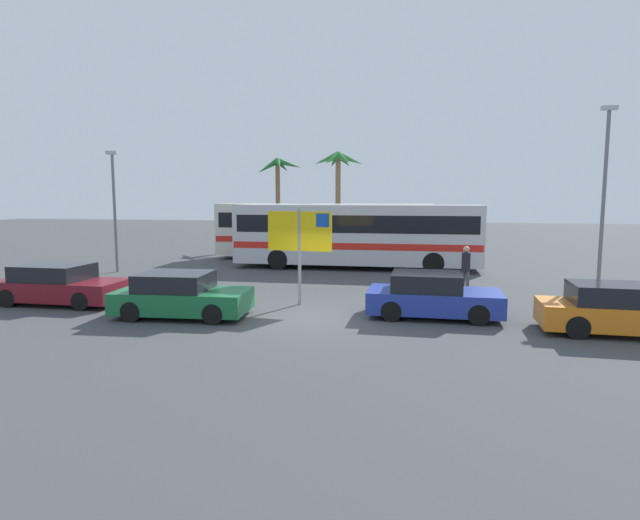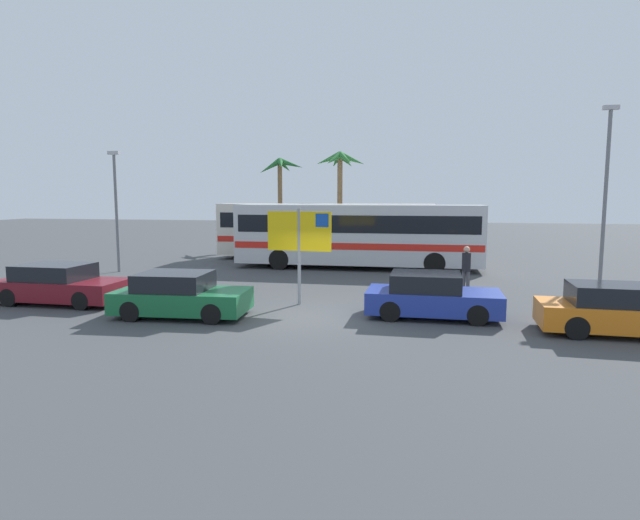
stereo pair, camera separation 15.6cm
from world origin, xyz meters
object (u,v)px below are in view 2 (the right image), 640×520
at_px(car_green, 180,295).
at_px(bus_front_coach, 358,233).
at_px(ferry_sign, 300,235).
at_px(car_maroon, 60,284).
at_px(car_blue, 431,296).
at_px(pedestrian_near_sign, 466,266).
at_px(car_orange, 622,311).
at_px(bus_rear_coach, 325,229).

bearing_deg(car_green, bus_front_coach, 67.72).
bearing_deg(ferry_sign, car_maroon, -164.50).
relative_size(car_blue, pedestrian_near_sign, 2.22).
xyz_separation_m(car_orange, pedestrian_near_sign, (-3.52, 5.17, 0.42)).
bearing_deg(bus_front_coach, bus_rear_coach, 124.29).
distance_m(car_maroon, car_blue, 12.27).
height_order(car_orange, car_maroon, same).
xyz_separation_m(ferry_sign, pedestrian_near_sign, (5.55, 2.96, -1.27)).
relative_size(bus_front_coach, car_orange, 2.82).
distance_m(ferry_sign, car_green, 4.30).
relative_size(bus_front_coach, bus_rear_coach, 1.00).
relative_size(bus_front_coach, car_maroon, 2.81).
bearing_deg(bus_front_coach, pedestrian_near_sign, -52.27).
relative_size(car_orange, car_maroon, 1.00).
xyz_separation_m(bus_front_coach, pedestrian_near_sign, (4.76, -6.15, -0.73)).
xyz_separation_m(bus_rear_coach, car_orange, (10.51, -14.59, -1.15)).
relative_size(car_green, car_blue, 1.02).
height_order(ferry_sign, car_orange, ferry_sign).
bearing_deg(bus_rear_coach, car_maroon, -115.68).
distance_m(bus_rear_coach, ferry_sign, 12.47).
xyz_separation_m(ferry_sign, car_maroon, (-8.02, -1.33, -1.69)).
relative_size(bus_rear_coach, car_maroon, 2.81).
bearing_deg(car_maroon, ferry_sign, 10.04).
relative_size(car_orange, car_green, 1.07).
height_order(ferry_sign, car_green, ferry_sign).
bearing_deg(bus_rear_coach, ferry_sign, -83.39).
distance_m(bus_front_coach, pedestrian_near_sign, 7.81).
bearing_deg(ferry_sign, car_green, -136.95).
xyz_separation_m(bus_front_coach, car_blue, (3.44, -10.15, -1.15)).
relative_size(bus_rear_coach, pedestrian_near_sign, 6.80).
distance_m(bus_front_coach, car_maroon, 13.71).
xyz_separation_m(ferry_sign, car_orange, (9.07, -2.21, -1.69)).
distance_m(car_orange, car_maroon, 17.12).
bearing_deg(bus_rear_coach, pedestrian_near_sign, -53.43).
xyz_separation_m(car_maroon, car_blue, (12.26, 0.28, -0.00)).
bearing_deg(car_green, pedestrian_near_sign, 28.21).
height_order(ferry_sign, pedestrian_near_sign, ferry_sign).
xyz_separation_m(bus_front_coach, car_orange, (8.28, -11.32, -1.15)).
bearing_deg(ferry_sign, car_orange, -7.59).
bearing_deg(car_blue, ferry_sign, 167.08).
distance_m(bus_rear_coach, car_orange, 18.01).
bearing_deg(ferry_sign, car_blue, -7.76).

